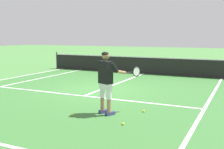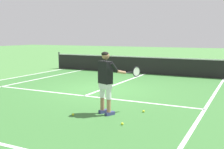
{
  "view_description": "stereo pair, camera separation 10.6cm",
  "coord_description": "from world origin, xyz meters",
  "views": [
    {
      "loc": [
        5.11,
        -9.74,
        2.14
      ],
      "look_at": [
        1.75,
        -2.75,
        1.05
      ],
      "focal_mm": 44.69,
      "sensor_mm": 36.0,
      "label": 1
    },
    {
      "loc": [
        5.2,
        -9.69,
        2.14
      ],
      "look_at": [
        1.75,
        -2.75,
        1.05
      ],
      "focal_mm": 44.69,
      "sensor_mm": 36.0,
      "label": 2
    }
  ],
  "objects": [
    {
      "name": "tennis_net",
      "position": [
        0.0,
        4.98,
        0.5
      ],
      "size": [
        11.96,
        0.08,
        1.07
      ],
      "color": "#333338",
      "rests_on": "ground"
    },
    {
      "name": "line_centre_service",
      "position": [
        0.0,
        1.78,
        0.0
      ],
      "size": [
        0.1,
        6.4,
        0.01
      ],
      "primitive_type": "cube",
      "color": "white",
      "rests_on": "ground"
    },
    {
      "name": "tennis_ball_by_baseline",
      "position": [
        1.03,
        -3.65,
        0.03
      ],
      "size": [
        0.07,
        0.07,
        0.07
      ],
      "primitive_type": "sphere",
      "color": "#CCE02D",
      "rests_on": "ground"
    },
    {
      "name": "court_inner_surface",
      "position": [
        0.0,
        -0.48,
        0.0
      ],
      "size": [
        10.98,
        11.33,
        0.0
      ],
      "primitive_type": "cube",
      "color": "#387033",
      "rests_on": "ground"
    },
    {
      "name": "ground_plane",
      "position": [
        0.0,
        0.0,
        0.0
      ],
      "size": [
        80.0,
        80.0,
        0.0
      ],
      "primitive_type": "plane",
      "color": "#477F3D"
    },
    {
      "name": "line_singles_left",
      "position": [
        -4.12,
        -0.48,
        0.0
      ],
      "size": [
        0.1,
        10.93,
        0.01
      ],
      "primitive_type": "cube",
      "color": "white",
      "rests_on": "ground"
    },
    {
      "name": "tennis_ball_mid_court",
      "position": [
        2.55,
        -3.79,
        0.03
      ],
      "size": [
        0.07,
        0.07,
        0.07
      ],
      "primitive_type": "sphere",
      "color": "#CCE02D",
      "rests_on": "ground"
    },
    {
      "name": "tennis_player",
      "position": [
        1.77,
        -3.13,
        0.99
      ],
      "size": [
        0.97,
        0.97,
        1.71
      ],
      "color": "navy",
      "rests_on": "ground"
    },
    {
      "name": "line_singles_right",
      "position": [
        4.12,
        -0.48,
        0.0
      ],
      "size": [
        0.1,
        10.93,
        0.01
      ],
      "primitive_type": "cube",
      "color": "white",
      "rests_on": "ground"
    },
    {
      "name": "line_service",
      "position": [
        0.0,
        -1.42,
        0.0
      ],
      "size": [
        8.23,
        0.1,
        0.01
      ],
      "primitive_type": "cube",
      "color": "white",
      "rests_on": "ground"
    },
    {
      "name": "tennis_ball_near_feet",
      "position": [
        2.62,
        -2.5,
        0.03
      ],
      "size": [
        0.07,
        0.07,
        0.07
      ],
      "primitive_type": "sphere",
      "color": "#CCE02D",
      "rests_on": "ground"
    }
  ]
}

